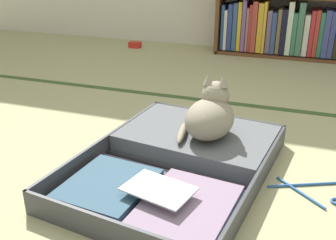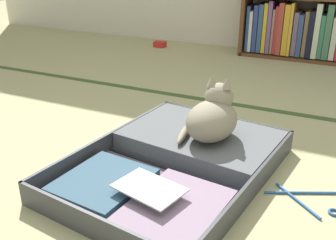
{
  "view_description": "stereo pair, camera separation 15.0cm",
  "coord_description": "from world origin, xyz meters",
  "px_view_note": "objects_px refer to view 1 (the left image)",
  "views": [
    {
      "loc": [
        0.31,
        -1.08,
        0.82
      ],
      "look_at": [
        -0.15,
        0.25,
        0.2
      ],
      "focal_mm": 42.32,
      "sensor_mm": 36.0,
      "label": 1
    },
    {
      "loc": [
        0.45,
        -1.03,
        0.82
      ],
      "look_at": [
        -0.15,
        0.25,
        0.2
      ],
      "focal_mm": 42.32,
      "sensor_mm": 36.0,
      "label": 2
    }
  ],
  "objects_px": {
    "black_cat": "(211,115)",
    "clothes_hanger": "(326,189)",
    "open_suitcase": "(183,157)",
    "bookshelf": "(317,1)",
    "small_red_pouch": "(135,45)"
  },
  "relations": [
    {
      "from": "clothes_hanger",
      "to": "small_red_pouch",
      "type": "distance_m",
      "value": 2.42
    },
    {
      "from": "small_red_pouch",
      "to": "bookshelf",
      "type": "bearing_deg",
      "value": 5.23
    },
    {
      "from": "bookshelf",
      "to": "clothes_hanger",
      "type": "height_order",
      "value": "bookshelf"
    },
    {
      "from": "bookshelf",
      "to": "small_red_pouch",
      "type": "xyz_separation_m",
      "value": [
        -1.47,
        -0.13,
        -0.42
      ]
    },
    {
      "from": "black_cat",
      "to": "small_red_pouch",
      "type": "distance_m",
      "value": 2.04
    },
    {
      "from": "bookshelf",
      "to": "black_cat",
      "type": "distance_m",
      "value": 1.91
    },
    {
      "from": "open_suitcase",
      "to": "clothes_hanger",
      "type": "distance_m",
      "value": 0.55
    },
    {
      "from": "bookshelf",
      "to": "open_suitcase",
      "type": "distance_m",
      "value": 2.07
    },
    {
      "from": "bookshelf",
      "to": "black_cat",
      "type": "height_order",
      "value": "bookshelf"
    },
    {
      "from": "black_cat",
      "to": "bookshelf",
      "type": "bearing_deg",
      "value": 78.46
    },
    {
      "from": "open_suitcase",
      "to": "black_cat",
      "type": "bearing_deg",
      "value": 57.98
    },
    {
      "from": "bookshelf",
      "to": "small_red_pouch",
      "type": "bearing_deg",
      "value": -174.77
    },
    {
      "from": "black_cat",
      "to": "clothes_hanger",
      "type": "distance_m",
      "value": 0.52
    },
    {
      "from": "open_suitcase",
      "to": "small_red_pouch",
      "type": "distance_m",
      "value": 2.1
    },
    {
      "from": "bookshelf",
      "to": "small_red_pouch",
      "type": "height_order",
      "value": "bookshelf"
    }
  ]
}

